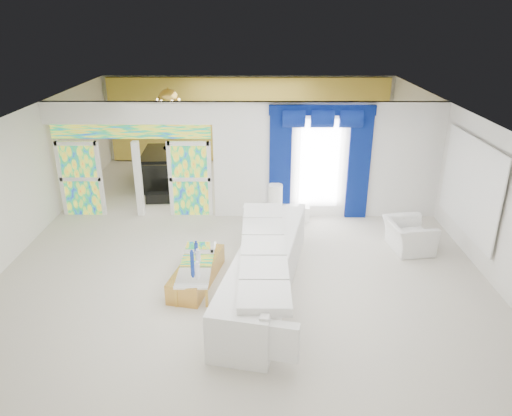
{
  "coord_description": "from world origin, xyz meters",
  "views": [
    {
      "loc": [
        0.36,
        -10.77,
        5.05
      ],
      "look_at": [
        0.3,
        -1.2,
        1.1
      ],
      "focal_mm": 33.63,
      "sensor_mm": 36.0,
      "label": 1
    }
  ],
  "objects_px": {
    "console_table": "(287,213)",
    "armchair": "(409,236)",
    "white_sofa": "(265,270)",
    "coffee_table": "(197,273)",
    "grand_piano": "(170,168)"
  },
  "relations": [
    {
      "from": "console_table",
      "to": "armchair",
      "type": "relative_size",
      "value": 1.09
    },
    {
      "from": "white_sofa",
      "to": "coffee_table",
      "type": "xyz_separation_m",
      "value": [
        -1.35,
        0.3,
        -0.23
      ]
    },
    {
      "from": "white_sofa",
      "to": "coffee_table",
      "type": "relative_size",
      "value": 2.46
    },
    {
      "from": "armchair",
      "to": "coffee_table",
      "type": "bearing_deg",
      "value": 99.37
    },
    {
      "from": "console_table",
      "to": "grand_piano",
      "type": "distance_m",
      "value": 4.52
    },
    {
      "from": "grand_piano",
      "to": "coffee_table",
      "type": "bearing_deg",
      "value": -79.1
    },
    {
      "from": "console_table",
      "to": "armchair",
      "type": "height_order",
      "value": "armchair"
    },
    {
      "from": "coffee_table",
      "to": "armchair",
      "type": "height_order",
      "value": "armchair"
    },
    {
      "from": "armchair",
      "to": "grand_piano",
      "type": "relative_size",
      "value": 0.52
    },
    {
      "from": "white_sofa",
      "to": "armchair",
      "type": "height_order",
      "value": "white_sofa"
    },
    {
      "from": "coffee_table",
      "to": "console_table",
      "type": "height_order",
      "value": "coffee_table"
    },
    {
      "from": "white_sofa",
      "to": "armchair",
      "type": "bearing_deg",
      "value": 39.9
    },
    {
      "from": "console_table",
      "to": "armchair",
      "type": "bearing_deg",
      "value": -31.68
    },
    {
      "from": "white_sofa",
      "to": "coffee_table",
      "type": "bearing_deg",
      "value": 179.27
    },
    {
      "from": "armchair",
      "to": "grand_piano",
      "type": "distance_m",
      "value": 7.63
    }
  ]
}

